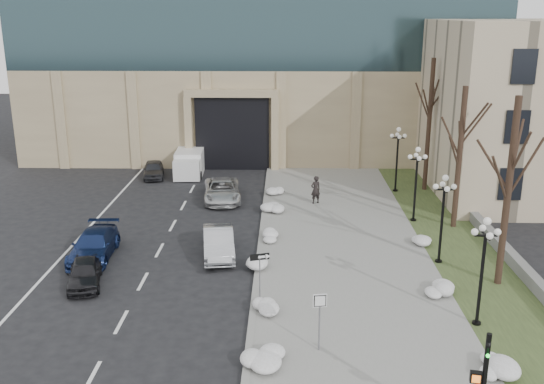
{
  "coord_description": "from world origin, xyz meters",
  "views": [
    {
      "loc": [
        0.35,
        -16.64,
        12.45
      ],
      "look_at": [
        -0.34,
        13.55,
        3.5
      ],
      "focal_mm": 40.0,
      "sensor_mm": 36.0,
      "label": 1
    }
  ],
  "objects_px": {
    "car_b": "(219,242)",
    "car_e": "(154,169)",
    "car_a": "(85,273)",
    "lamppost_b": "(443,207)",
    "lamppost_c": "(416,174)",
    "one_way_sign": "(263,263)",
    "lamppost_d": "(398,151)",
    "car_d": "(222,190)",
    "pedestrian": "(316,190)",
    "car_c": "(94,245)",
    "keep_sign": "(320,310)",
    "lamppost_a": "(483,257)",
    "box_truck": "(190,162)"
  },
  "relations": [
    {
      "from": "car_a",
      "to": "one_way_sign",
      "type": "distance_m",
      "value": 8.85
    },
    {
      "from": "car_a",
      "to": "car_c",
      "type": "height_order",
      "value": "car_c"
    },
    {
      "from": "car_a",
      "to": "pedestrian",
      "type": "bearing_deg",
      "value": 34.34
    },
    {
      "from": "keep_sign",
      "to": "car_b",
      "type": "bearing_deg",
      "value": 108.76
    },
    {
      "from": "car_b",
      "to": "lamppost_d",
      "type": "distance_m",
      "value": 16.87
    },
    {
      "from": "car_a",
      "to": "lamppost_b",
      "type": "bearing_deg",
      "value": -4.09
    },
    {
      "from": "keep_sign",
      "to": "lamppost_d",
      "type": "relative_size",
      "value": 0.51
    },
    {
      "from": "car_b",
      "to": "car_e",
      "type": "distance_m",
      "value": 17.29
    },
    {
      "from": "keep_sign",
      "to": "lamppost_a",
      "type": "bearing_deg",
      "value": 10.17
    },
    {
      "from": "car_e",
      "to": "lamppost_b",
      "type": "xyz_separation_m",
      "value": [
        18.31,
        -16.72,
        2.42
      ]
    },
    {
      "from": "pedestrian",
      "to": "lamppost_c",
      "type": "bearing_deg",
      "value": 126.12
    },
    {
      "from": "keep_sign",
      "to": "box_truck",
      "type": "bearing_deg",
      "value": 100.38
    },
    {
      "from": "lamppost_c",
      "to": "car_e",
      "type": "bearing_deg",
      "value": 150.83
    },
    {
      "from": "box_truck",
      "to": "car_a",
      "type": "bearing_deg",
      "value": -97.78
    },
    {
      "from": "one_way_sign",
      "to": "lamppost_a",
      "type": "bearing_deg",
      "value": -28.09
    },
    {
      "from": "lamppost_a",
      "to": "lamppost_b",
      "type": "relative_size",
      "value": 1.0
    },
    {
      "from": "lamppost_c",
      "to": "car_a",
      "type": "bearing_deg",
      "value": -151.62
    },
    {
      "from": "car_d",
      "to": "lamppost_d",
      "type": "height_order",
      "value": "lamppost_d"
    },
    {
      "from": "keep_sign",
      "to": "lamppost_a",
      "type": "xyz_separation_m",
      "value": [
        6.63,
        2.19,
        1.27
      ]
    },
    {
      "from": "car_b",
      "to": "car_d",
      "type": "distance_m",
      "value": 9.91
    },
    {
      "from": "car_a",
      "to": "pedestrian",
      "type": "xyz_separation_m",
      "value": [
        11.54,
        12.79,
        0.44
      ]
    },
    {
      "from": "car_b",
      "to": "lamppost_b",
      "type": "height_order",
      "value": "lamppost_b"
    },
    {
      "from": "car_d",
      "to": "pedestrian",
      "type": "height_order",
      "value": "pedestrian"
    },
    {
      "from": "lamppost_c",
      "to": "car_b",
      "type": "bearing_deg",
      "value": -153.78
    },
    {
      "from": "car_a",
      "to": "one_way_sign",
      "type": "xyz_separation_m",
      "value": [
        8.55,
        -1.82,
        1.38
      ]
    },
    {
      "from": "car_a",
      "to": "car_e",
      "type": "height_order",
      "value": "car_e"
    },
    {
      "from": "car_c",
      "to": "one_way_sign",
      "type": "distance_m",
      "value": 10.54
    },
    {
      "from": "lamppost_c",
      "to": "lamppost_d",
      "type": "distance_m",
      "value": 6.5
    },
    {
      "from": "car_c",
      "to": "pedestrian",
      "type": "relative_size",
      "value": 2.6
    },
    {
      "from": "keep_sign",
      "to": "car_d",
      "type": "bearing_deg",
      "value": 98.12
    },
    {
      "from": "car_a",
      "to": "car_b",
      "type": "relative_size",
      "value": 0.82
    },
    {
      "from": "car_d",
      "to": "keep_sign",
      "type": "bearing_deg",
      "value": -80.35
    },
    {
      "from": "lamppost_a",
      "to": "car_e",
      "type": "bearing_deg",
      "value": 128.26
    },
    {
      "from": "car_b",
      "to": "lamppost_d",
      "type": "height_order",
      "value": "lamppost_d"
    },
    {
      "from": "car_a",
      "to": "lamppost_d",
      "type": "distance_m",
      "value": 23.75
    },
    {
      "from": "car_d",
      "to": "one_way_sign",
      "type": "height_order",
      "value": "one_way_sign"
    },
    {
      "from": "car_b",
      "to": "box_truck",
      "type": "relative_size",
      "value": 0.73
    },
    {
      "from": "keep_sign",
      "to": "one_way_sign",
      "type": "bearing_deg",
      "value": 111.63
    },
    {
      "from": "car_c",
      "to": "lamppost_c",
      "type": "bearing_deg",
      "value": 16.3
    },
    {
      "from": "one_way_sign",
      "to": "lamppost_c",
      "type": "height_order",
      "value": "lamppost_c"
    },
    {
      "from": "car_a",
      "to": "box_truck",
      "type": "distance_m",
      "value": 21.18
    },
    {
      "from": "car_a",
      "to": "car_e",
      "type": "relative_size",
      "value": 0.96
    },
    {
      "from": "car_c",
      "to": "lamppost_b",
      "type": "bearing_deg",
      "value": -3.68
    },
    {
      "from": "car_d",
      "to": "lamppost_c",
      "type": "distance_m",
      "value": 13.21
    },
    {
      "from": "car_d",
      "to": "pedestrian",
      "type": "relative_size",
      "value": 2.75
    },
    {
      "from": "one_way_sign",
      "to": "lamppost_d",
      "type": "xyz_separation_m",
      "value": [
        8.89,
        17.74,
        1.07
      ]
    },
    {
      "from": "box_truck",
      "to": "lamppost_d",
      "type": "relative_size",
      "value": 1.29
    },
    {
      "from": "box_truck",
      "to": "lamppost_b",
      "type": "height_order",
      "value": "lamppost_b"
    },
    {
      "from": "lamppost_b",
      "to": "lamppost_d",
      "type": "bearing_deg",
      "value": 90.0
    },
    {
      "from": "lamppost_d",
      "to": "lamppost_b",
      "type": "bearing_deg",
      "value": -90.0
    }
  ]
}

